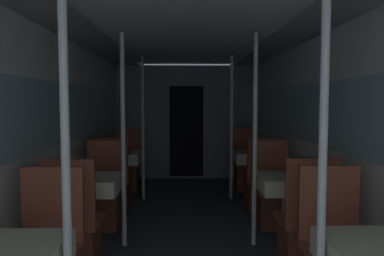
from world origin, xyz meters
The scene contains 22 objects.
wall_left centered at (-1.36, 2.79, 1.11)m, with size 0.05×8.39×2.14m.
wall_right centered at (1.36, 2.79, 1.11)m, with size 0.05×8.39×2.14m.
ceiling_panel centered at (0.00, 2.79, 2.18)m, with size 2.72×8.39×0.07m.
bulkhead_far centered at (0.00, 5.97, 1.06)m, with size 2.66×0.09×2.14m.
support_pole_left_0 centered at (-0.66, 0.78, 1.07)m, with size 0.05×0.05×2.14m.
dining_table_left_1 centered at (-0.99, 2.61, 0.59)m, with size 0.58×0.58×0.71m.
chair_left_near_1 centered at (-0.99, 2.04, 0.30)m, with size 0.44×0.44×1.00m.
chair_left_far_1 centered at (-0.99, 3.17, 0.30)m, with size 0.44×0.44×1.00m.
support_pole_left_1 centered at (-0.66, 2.61, 1.07)m, with size 0.05×0.05×2.14m.
dining_table_left_2 centered at (-0.99, 4.43, 0.59)m, with size 0.58×0.58×0.71m.
chair_left_near_2 centered at (-0.99, 3.86, 0.30)m, with size 0.44×0.44×1.00m.
chair_left_far_2 centered at (-0.99, 5.00, 0.30)m, with size 0.44×0.44×1.00m.
support_pole_left_2 centered at (-0.66, 4.43, 1.07)m, with size 0.05×0.05×2.14m.
support_pole_right_0 centered at (0.66, 0.78, 1.07)m, with size 0.05×0.05×2.14m.
dining_table_right_1 centered at (0.99, 2.61, 0.59)m, with size 0.58×0.58×0.71m.
chair_right_near_1 centered at (0.99, 2.04, 0.30)m, with size 0.44×0.44×1.00m.
chair_right_far_1 centered at (0.99, 3.17, 0.30)m, with size 0.44×0.44×1.00m.
support_pole_right_1 centered at (0.66, 2.61, 1.07)m, with size 0.05×0.05×2.14m.
dining_table_right_2 centered at (0.99, 4.43, 0.59)m, with size 0.58×0.58×0.71m.
chair_right_near_2 centered at (0.99, 3.86, 0.30)m, with size 0.44×0.44×1.00m.
chair_right_far_2 centered at (0.99, 5.00, 0.30)m, with size 0.44×0.44×1.00m.
support_pole_right_2 centered at (0.66, 4.43, 1.07)m, with size 0.05×0.05×2.14m.
Camera 1 is at (-0.06, -1.11, 1.46)m, focal length 35.00 mm.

